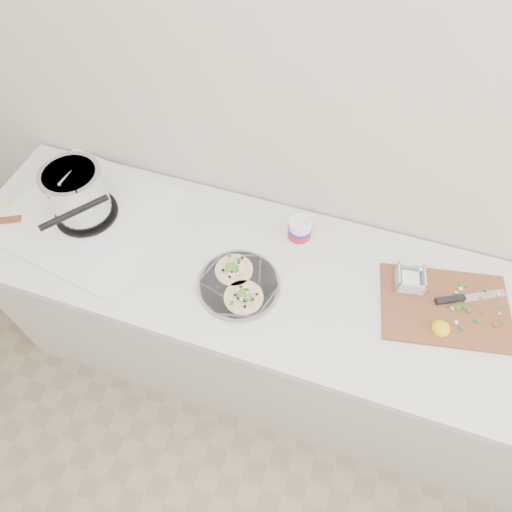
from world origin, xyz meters
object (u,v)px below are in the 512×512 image
(stove, at_px, (81,200))
(taco_plate, at_px, (239,283))
(tub, at_px, (301,229))
(bacon_plate, at_px, (2,222))
(cutboard, at_px, (444,302))

(stove, height_order, taco_plate, stove)
(taco_plate, height_order, tub, tub)
(stove, relative_size, taco_plate, 2.27)
(stove, xyz_separation_m, taco_plate, (0.66, -0.11, -0.07))
(taco_plate, height_order, bacon_plate, taco_plate)
(bacon_plate, bearing_deg, cutboard, 6.04)
(cutboard, xyz_separation_m, bacon_plate, (-1.64, -0.17, -0.01))
(tub, relative_size, cutboard, 0.42)
(stove, bearing_deg, tub, 19.18)
(taco_plate, bearing_deg, bacon_plate, -178.50)
(taco_plate, bearing_deg, tub, 60.63)
(tub, bearing_deg, stove, -169.53)
(taco_plate, distance_m, tub, 0.30)
(cutboard, bearing_deg, tub, 157.31)
(tub, bearing_deg, bacon_plate, -165.42)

